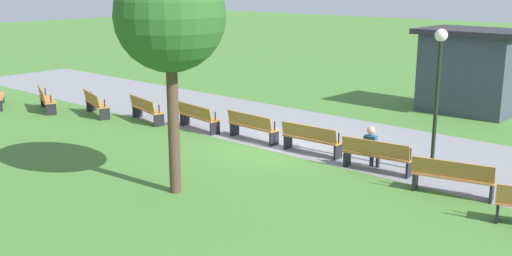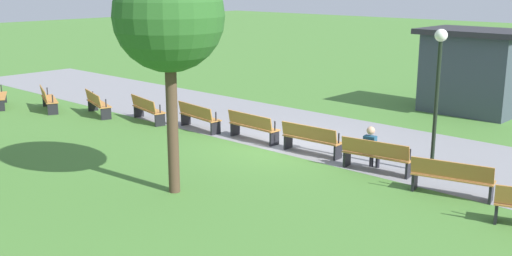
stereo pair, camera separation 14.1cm
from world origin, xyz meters
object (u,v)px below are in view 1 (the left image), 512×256
object	(u,v)px
bench_4	(198,116)
bench_7	(377,155)
person_seated	(371,146)
tree_1	(170,18)
bench_3	(146,109)
lamp_post	(438,73)
bench_5	(252,126)
bench_8	(453,177)
kiosk	(471,70)
bench_2	(95,103)
bench_6	(311,138)
bench_1	(46,99)

from	to	relation	value
bench_4	bench_7	size ratio (longest dim) A/B	1.00
person_seated	tree_1	bearing A→B (deg)	-126.38
bench_3	lamp_post	distance (m)	10.56
bench_4	bench_5	xyz separation A→B (m)	(2.29, 0.20, 0.00)
bench_8	kiosk	size ratio (longest dim) A/B	0.50
bench_8	person_seated	size ratio (longest dim) A/B	1.60
bench_2	bench_6	size ratio (longest dim) A/B	1.02
bench_5	bench_6	distance (m)	2.30
bench_3	tree_1	world-z (taller)	tree_1
bench_5	tree_1	world-z (taller)	tree_1
bench_1	bench_4	world-z (taller)	same
bench_6	person_seated	size ratio (longest dim) A/B	1.57
bench_4	bench_8	size ratio (longest dim) A/B	0.99
bench_8	person_seated	world-z (taller)	person_seated
bench_8	bench_7	bearing A→B (deg)	157.11
bench_8	bench_6	bearing A→B (deg)	159.64
bench_4	tree_1	bearing A→B (deg)	-40.19
bench_8	tree_1	bearing A→B (deg)	-153.47
bench_2	bench_8	size ratio (longest dim) A/B	1.00
tree_1	kiosk	distance (m)	13.75
bench_4	lamp_post	world-z (taller)	lamp_post
bench_6	bench_8	world-z (taller)	same
bench_1	bench_7	distance (m)	13.62
bench_3	lamp_post	world-z (taller)	lamp_post
bench_3	lamp_post	bearing A→B (deg)	20.09
person_seated	tree_1	size ratio (longest dim) A/B	0.22
bench_1	kiosk	bearing A→B (deg)	64.20
bench_1	bench_4	bearing A→B (deg)	38.17
lamp_post	bench_4	bearing A→B (deg)	-173.45
bench_2	person_seated	distance (m)	11.17
person_seated	kiosk	world-z (taller)	kiosk
bench_1	bench_4	xyz separation A→B (m)	(6.63, 1.80, 0.00)
bench_8	lamp_post	world-z (taller)	lamp_post
bench_2	lamp_post	world-z (taller)	lamp_post
bench_1	bench_7	world-z (taller)	same
bench_3	tree_1	size ratio (longest dim) A/B	0.36
kiosk	bench_5	bearing A→B (deg)	-110.01
tree_1	bench_1	bearing A→B (deg)	165.77
bench_5	bench_7	size ratio (longest dim) A/B	0.99
lamp_post	person_seated	bearing A→B (deg)	-149.30
bench_6	bench_8	distance (m)	4.59
bench_5	tree_1	size ratio (longest dim) A/B	0.35
bench_4	bench_6	distance (m)	4.59
bench_2	tree_1	world-z (taller)	tree_1
bench_3	person_seated	world-z (taller)	person_seated
bench_4	bench_5	size ratio (longest dim) A/B	1.01
bench_8	bench_5	bearing A→B (deg)	162.18
bench_5	person_seated	xyz separation A→B (m)	(4.35, -0.09, 0.16)
bench_2	bench_7	distance (m)	11.39
bench_6	person_seated	bearing A→B (deg)	-5.04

